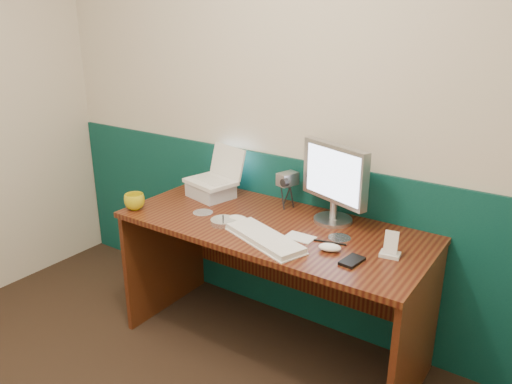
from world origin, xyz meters
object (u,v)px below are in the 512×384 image
Objects in this scene: camcorder at (287,189)px; monitor at (335,184)px; laptop at (210,165)px; keyboard at (265,239)px; mug at (135,202)px; desk at (272,288)px.

monitor is at bearing 10.73° from camcorder.
keyboard is (0.59, -0.33, -0.18)m from laptop.
keyboard is at bearing -91.47° from monitor.
mug reaches higher than keyboard.
keyboard is 2.08× the size of camcorder.
laptop is (-0.52, 0.14, 0.57)m from desk.
desk is 0.78m from laptop.
keyboard is 0.47m from camcorder.
keyboard is (-0.16, -0.40, -0.19)m from monitor.
laptop is 1.29× the size of camcorder.
desk is at bearing 18.61° from mug.
laptop reaches higher than camcorder.
laptop is 0.76m from monitor.
keyboard is at bearing -67.72° from desk.
camcorder reaches higher than keyboard.
desk is 0.66m from monitor.
monitor reaches higher than mug.
monitor is (0.24, 0.21, 0.58)m from desk.
desk is at bearing -1.17° from laptop.
keyboard is 3.98× the size of mug.
monitor is 1.94× the size of camcorder.
desk is 0.89m from mug.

